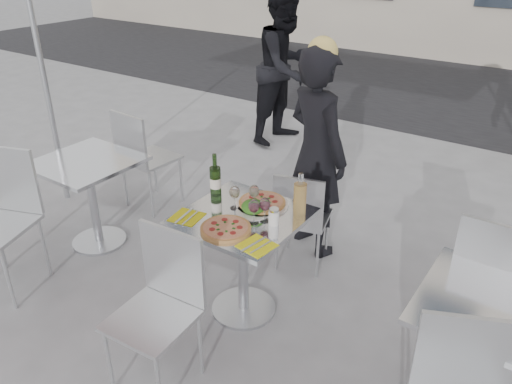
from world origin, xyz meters
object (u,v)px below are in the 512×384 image
Objects in this scene: wineglass_white_a at (235,193)px; napkin_right at (257,245)px; chair_far at (301,214)px; wineglass_white_b at (254,192)px; chair_near at (162,297)px; sugar_shaker at (274,217)px; wine_bottle at (215,179)px; wineglass_red_b at (265,205)px; napkin_left at (187,217)px; salad_plate at (253,208)px; woman_diner at (316,154)px; side_table_right at (490,339)px; pedestrian_a at (285,67)px; side_chair_lfar at (141,153)px; pizza_near at (226,228)px; wineglass_red_a at (254,207)px; side_table_left at (90,185)px; side_chair_lnear at (2,208)px; carafe at (300,199)px; main_table at (243,244)px; side_chair_rfar at (496,280)px; pizza_far at (262,203)px.

napkin_right is at bearing -37.49° from wineglass_white_a.
wineglass_white_b is (-0.06, -0.51, 0.38)m from chair_far.
sugar_shaker is at bearing 65.51° from chair_near.
wine_bottle is (-0.26, 0.81, 0.32)m from chair_near.
wineglass_red_b reaches higher than napkin_left.
sugar_shaker is at bearing -12.96° from salad_plate.
wineglass_white_b is at bearing 114.09° from woman_diner.
side_table_right is 1.80m from napkin_left.
pedestrian_a is 11.55× the size of wineglass_white_a.
sugar_shaker is (0.27, 0.71, 0.26)m from chair_near.
side_chair_lfar is 1.85m from pizza_near.
wineglass_red_a is 1.00× the size of wineglass_red_b.
side_table_left is 7.01× the size of sugar_shaker.
napkin_right is at bearing -53.14° from wineglass_white_b.
side_chair_lnear reaches higher than napkin_right.
wineglass_white_b and wineglass_red_b have the same top height.
woman_diner is at bearing 111.39° from carafe.
wine_bottle reaches higher than side_table_right.
pizza_near is 1.93× the size of wineglass_red_a.
wineglass_white_a is at bearing 153.11° from main_table.
pedestrian_a is 3.03m from wine_bottle.
carafe is at bearing 11.65° from side_chair_rfar.
wineglass_white_b is at bearing 165.48° from side_chair_lfar.
side_table_right is (1.50, 0.00, 0.00)m from main_table.
woman_diner is (-1.51, 0.98, 0.28)m from side_table_right.
side_chair_lfar reaches higher than main_table.
side_table_left is 2.59× the size of carafe.
pizza_far is 0.36m from wine_bottle.
chair_near is at bearing 36.98° from side_chair_rfar.
salad_plate is at bearing -146.13° from pedestrian_a.
chair_far is 0.63m from wineglass_white_b.
main_table is 0.34m from sugar_shaker.
woman_diner is 1.02m from wineglass_red_a.
woman_diner reaches higher than carafe.
side_chair_lfar is at bearing -177.41° from pedestrian_a.
wineglass_white_a is at bearing 158.82° from wineglass_red_a.
wineglass_red_b is at bearing 8.63° from main_table.
wineglass_white_a is at bearing 175.25° from sugar_shaker.
woman_diner is at bearing -137.00° from pedestrian_a.
chair_far is 0.88m from pizza_near.
side_table_right is at bearing 0.00° from side_table_left.
pizza_far is (-1.47, 0.18, 0.23)m from side_table_right.
wine_bottle is at bearing -151.43° from pedestrian_a.
side_chair_lfar is (-1.67, 0.02, 0.08)m from chair_far.
side_chair_lfar reaches higher than wineglass_white_a.
wineglass_red_b is 0.50m from napkin_left.
wineglass_red_a is (1.59, -2.95, -0.05)m from pedestrian_a.
chair_near reaches higher than main_table.
carafe is 0.23m from wineglass_red_b.
napkin_right is (0.27, -0.23, 0.21)m from main_table.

